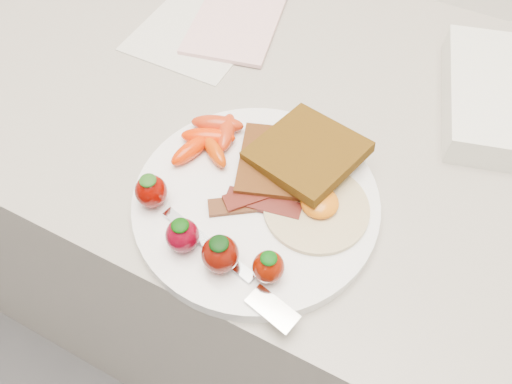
% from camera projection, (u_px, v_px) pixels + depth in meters
% --- Properties ---
extents(counter, '(2.00, 0.60, 0.90)m').
position_uv_depth(counter, '(292.00, 265.00, 1.01)').
color(counter, gray).
rests_on(counter, ground).
extents(plate, '(0.27, 0.27, 0.02)m').
position_uv_depth(plate, '(256.00, 202.00, 0.55)').
color(plate, white).
rests_on(plate, counter).
extents(toast_lower, '(0.13, 0.13, 0.01)m').
position_uv_depth(toast_lower, '(284.00, 163.00, 0.56)').
color(toast_lower, '#472108').
rests_on(toast_lower, plate).
extents(toast_upper, '(0.13, 0.13, 0.03)m').
position_uv_depth(toast_upper, '(307.00, 152.00, 0.55)').
color(toast_upper, black).
rests_on(toast_upper, toast_lower).
extents(fried_egg, '(0.13, 0.13, 0.02)m').
position_uv_depth(fried_egg, '(317.00, 206.00, 0.53)').
color(fried_egg, beige).
rests_on(fried_egg, plate).
extents(bacon_strips, '(0.10, 0.09, 0.01)m').
position_uv_depth(bacon_strips, '(257.00, 200.00, 0.54)').
color(bacon_strips, black).
rests_on(bacon_strips, plate).
extents(baby_carrots, '(0.08, 0.10, 0.02)m').
position_uv_depth(baby_carrots, '(212.00, 137.00, 0.58)').
color(baby_carrots, red).
rests_on(baby_carrots, plate).
extents(strawberries, '(0.18, 0.07, 0.05)m').
position_uv_depth(strawberries, '(202.00, 235.00, 0.49)').
color(strawberries, '#610500').
rests_on(strawberries, plate).
extents(fork, '(0.18, 0.07, 0.00)m').
position_uv_depth(fork, '(236.00, 272.00, 0.49)').
color(fork, silver).
rests_on(fork, plate).
extents(paper_sheet, '(0.16, 0.22, 0.00)m').
position_uv_depth(paper_sheet, '(204.00, 24.00, 0.74)').
color(paper_sheet, silver).
rests_on(paper_sheet, counter).
extents(notepad, '(0.16, 0.20, 0.01)m').
position_uv_depth(notepad, '(236.00, 22.00, 0.74)').
color(notepad, beige).
rests_on(notepad, paper_sheet).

